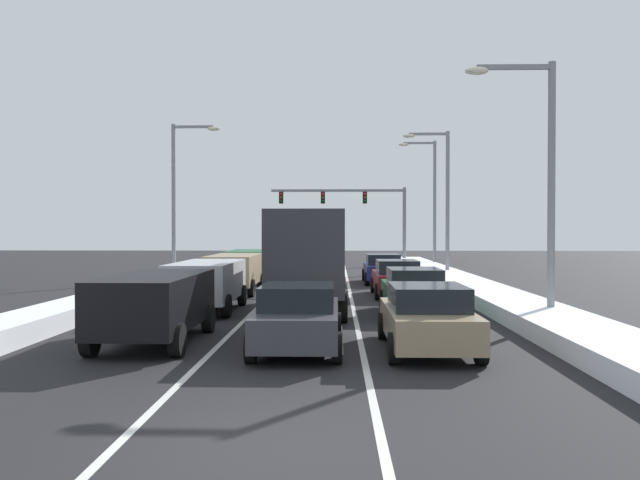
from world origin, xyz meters
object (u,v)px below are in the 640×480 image
suv_red_center_lane_fourth (312,261)px  traffic_light_gantry (357,205)px  sedan_maroon_right_lane_third (397,278)px  street_lamp_right_near (539,166)px  sedan_gray_center_lane_third (315,273)px  street_lamp_left_mid (180,187)px  sedan_tan_right_lane_nearest (427,317)px  suv_green_left_lane_fourth (248,263)px  suv_silver_left_lane_second (207,281)px  suv_black_left_lane_nearest (155,302)px  sedan_navy_right_lane_fourth (383,268)px  sedan_charcoal_center_lane_nearest (298,317)px  sedan_green_right_lane_second (414,291)px  suv_tan_left_lane_third (234,270)px  box_truck_center_lane_second (308,256)px  street_lamp_right_far (430,193)px  street_lamp_right_mid (441,191)px

suv_red_center_lane_fourth → traffic_light_gantry: 17.48m
sedan_maroon_right_lane_third → street_lamp_right_near: street_lamp_right_near is taller
sedan_gray_center_lane_third → street_lamp_left_mid: (-7.51, 5.24, 4.30)m
sedan_tan_right_lane_nearest → sedan_gray_center_lane_third: bearing=101.6°
suv_green_left_lane_fourth → street_lamp_left_mid: size_ratio=0.58×
sedan_gray_center_lane_third → suv_silver_left_lane_second: suv_silver_left_lane_second is taller
suv_green_left_lane_fourth → suv_black_left_lane_nearest: bearing=-89.1°
sedan_navy_right_lane_fourth → traffic_light_gantry: bearing=92.2°
sedan_tan_right_lane_nearest → suv_silver_left_lane_second: size_ratio=0.92×
sedan_charcoal_center_lane_nearest → suv_black_left_lane_nearest: bearing=167.9°
sedan_charcoal_center_lane_nearest → suv_silver_left_lane_second: (-3.52, 7.00, 0.25)m
sedan_green_right_lane_second → sedan_charcoal_center_lane_nearest: bearing=-118.3°
sedan_tan_right_lane_nearest → suv_tan_left_lane_third: size_ratio=0.92×
suv_green_left_lane_fourth → box_truck_center_lane_second: bearing=-73.2°
suv_green_left_lane_fourth → street_lamp_left_mid: 5.65m
suv_black_left_lane_nearest → street_lamp_left_mid: size_ratio=0.58×
suv_black_left_lane_nearest → suv_silver_left_lane_second: 6.25m
sedan_navy_right_lane_fourth → sedan_charcoal_center_lane_nearest: 18.99m
suv_red_center_lane_fourth → suv_black_left_lane_nearest: size_ratio=1.00×
suv_silver_left_lane_second → suv_green_left_lane_fourth: (-0.28, 12.18, 0.00)m
sedan_green_right_lane_second → suv_green_left_lane_fourth: 14.75m
suv_green_left_lane_fourth → street_lamp_right_far: bearing=46.4°
suv_black_left_lane_nearest → street_lamp_left_mid: street_lamp_left_mid is taller
suv_silver_left_lane_second → suv_tan_left_lane_third: 6.28m
sedan_tan_right_lane_nearest → suv_black_left_lane_nearest: size_ratio=0.92×
sedan_charcoal_center_lane_nearest → street_lamp_right_near: bearing=32.7°
suv_red_center_lane_fourth → sedan_navy_right_lane_fourth: bearing=-30.1°
sedan_maroon_right_lane_third → street_lamp_right_far: (4.08, 18.93, 4.58)m
suv_tan_left_lane_third → traffic_light_gantry: bearing=75.9°
sedan_tan_right_lane_nearest → suv_green_left_lane_fourth: 20.38m
sedan_tan_right_lane_nearest → street_lamp_right_far: 31.74m
suv_black_left_lane_nearest → traffic_light_gantry: bearing=80.7°
suv_green_left_lane_fourth → sedan_navy_right_lane_fourth: bearing=-3.9°
suv_red_center_lane_fourth → traffic_light_gantry: traffic_light_gantry is taller
street_lamp_right_near → sedan_tan_right_lane_nearest: bearing=-131.2°
traffic_light_gantry → sedan_green_right_lane_second: bearing=-88.4°
sedan_green_right_lane_second → suv_black_left_lane_nearest: (-6.91, -5.55, 0.25)m
sedan_gray_center_lane_third → suv_silver_left_lane_second: (-3.40, -7.90, 0.25)m
sedan_tan_right_lane_nearest → suv_tan_left_lane_third: bearing=116.1°
suv_red_center_lane_fourth → box_truck_center_lane_second: bearing=-88.3°
street_lamp_left_mid → sedan_gray_center_lane_third: bearing=-34.9°
suv_black_left_lane_nearest → sedan_navy_right_lane_fourth: bearing=69.3°
suv_silver_left_lane_second → sedan_navy_right_lane_fourth: bearing=59.9°
sedan_gray_center_lane_third → street_lamp_right_mid: bearing=46.1°
sedan_maroon_right_lane_third → suv_green_left_lane_fourth: (-7.18, 7.09, 0.25)m
sedan_green_right_lane_second → sedan_navy_right_lane_fourth: bearing=90.6°
sedan_maroon_right_lane_third → street_lamp_right_mid: size_ratio=0.54×
suv_black_left_lane_nearest → suv_green_left_lane_fourth: bearing=90.9°
sedan_navy_right_lane_fourth → sedan_green_right_lane_second: bearing=-89.4°
box_truck_center_lane_second → street_lamp_right_mid: 17.09m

